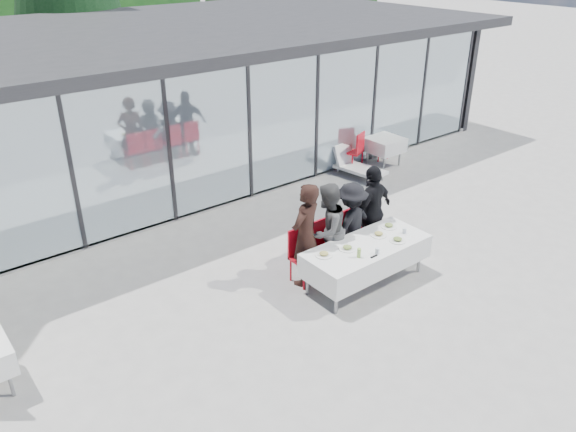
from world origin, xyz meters
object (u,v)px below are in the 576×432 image
object	(u,v)px
diner_c	(350,224)
diner_d	(372,211)
diner_chair_b	(323,244)
plate_extra	(398,240)
folded_eyeglasses	(374,256)
plate_c	(379,234)
dining_table	(366,255)
diner_chair_d	(368,226)
spare_chair_b	(356,149)
plate_b	(347,248)
diner_chair_a	(302,253)
diner_b	(327,230)
spare_table_right	(384,145)
juice_bottle	(359,253)
lounger	(355,165)
plate_a	(324,254)
plate_d	(389,226)
diner_a	(306,235)
diner_chair_c	(347,235)
spare_chair_a	(376,139)

from	to	relation	value
diner_c	diner_d	size ratio (longest dim) A/B	0.89
diner_chair_b	plate_extra	size ratio (longest dim) A/B	3.43
folded_eyeglasses	plate_c	bearing A→B (deg)	37.85
dining_table	diner_chair_d	distance (m)	1.10
diner_chair_b	spare_chair_b	world-z (taller)	same
diner_chair_b	plate_b	bearing A→B (deg)	-94.61
diner_chair_a	diner_b	bearing A→B (deg)	-9.63
diner_chair_a	folded_eyeglasses	bearing A→B (deg)	-61.56
spare_table_right	spare_chair_b	bearing A→B (deg)	162.45
juice_bottle	spare_chair_b	distance (m)	5.82
plate_b	lounger	size ratio (longest dim) A/B	0.20
diner_c	diner_d	xyz separation A→B (m)	(0.55, -0.00, 0.10)
plate_c	plate_a	bearing A→B (deg)	176.49
plate_a	plate_c	size ratio (longest dim) A/B	1.00
plate_a	plate_d	size ratio (longest dim) A/B	1.00
diner_chair_d	plate_d	xyz separation A→B (m)	(-0.04, -0.53, 0.24)
diner_chair_b	diner_d	xyz separation A→B (m)	(1.12, -0.08, 0.35)
diner_a	diner_b	xyz separation A→B (m)	(0.48, 0.00, -0.07)
diner_c	spare_table_right	bearing A→B (deg)	-153.74
diner_b	diner_chair_d	bearing A→B (deg)	164.38
dining_table	plate_b	distance (m)	0.45
diner_a	diner_c	world-z (taller)	diner_a
plate_d	spare_chair_b	world-z (taller)	spare_chair_b
diner_chair_d	spare_chair_b	world-z (taller)	same
diner_a	plate_b	bearing A→B (deg)	107.98
dining_table	plate_b	xyz separation A→B (m)	(-0.37, 0.09, 0.24)
folded_eyeglasses	dining_table	bearing A→B (deg)	60.59
diner_chair_d	juice_bottle	world-z (taller)	diner_chair_d
dining_table	diner_chair_d	size ratio (longest dim) A/B	2.32
diner_chair_d	spare_table_right	distance (m)	4.68
plate_c	diner_chair_c	bearing A→B (deg)	101.89
diner_a	diner_c	size ratio (longest dim) A/B	1.17
plate_c	lounger	world-z (taller)	plate_c
spare_chair_a	diner_chair_d	bearing A→B (deg)	-138.01
plate_d	diner_chair_c	bearing A→B (deg)	133.74
plate_c	diner_d	bearing A→B (deg)	53.80
plate_b	diner_d	bearing A→B (deg)	26.09
dining_table	spare_table_right	distance (m)	5.77
dining_table	plate_extra	distance (m)	0.60
lounger	dining_table	bearing A→B (deg)	-132.43
spare_chair_a	diner_chair_c	bearing A→B (deg)	-141.77
diner_c	diner_chair_c	world-z (taller)	diner_c
plate_c	spare_table_right	xyz separation A→B (m)	(4.03, 3.61, -0.22)
diner_chair_a	diner_d	xyz separation A→B (m)	(1.60, -0.08, 0.35)
diner_c	spare_table_right	xyz separation A→B (m)	(4.17, 3.04, -0.23)
lounger	plate_d	bearing A→B (deg)	-126.85
diner_chair_a	plate_extra	size ratio (longest dim) A/B	3.43
diner_chair_a	folded_eyeglasses	distance (m)	1.27
diner_chair_b	plate_c	size ratio (longest dim) A/B	3.43
plate_c	plate_extra	size ratio (longest dim) A/B	1.00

